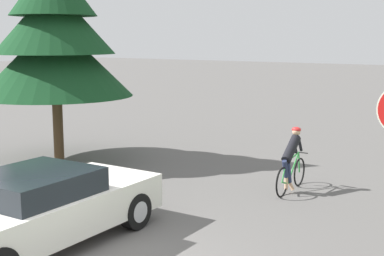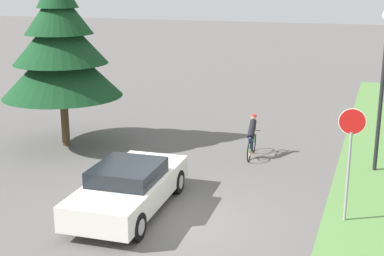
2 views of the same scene
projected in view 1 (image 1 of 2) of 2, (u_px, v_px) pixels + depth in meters
name	position (u px, v px, depth m)	size (l,w,h in m)	color
sedan_left_lane	(39.00, 209.00, 8.84)	(2.06, 4.53, 1.30)	silver
cyclist	(291.00, 161.00, 12.13)	(0.44, 1.76, 1.46)	black
conifer_tall_near	(54.00, 34.00, 14.72)	(4.26, 4.26, 6.33)	#4C3823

